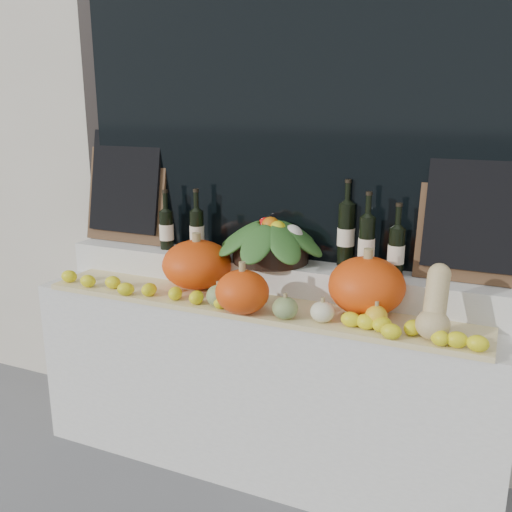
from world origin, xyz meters
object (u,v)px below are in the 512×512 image
at_px(butternut_squash, 435,306).
at_px(wine_bottle_tall, 346,234).
at_px(pumpkin_right, 367,286).
at_px(produce_bowl, 271,240).
at_px(pumpkin_left, 197,264).

relative_size(butternut_squash, wine_bottle_tall, 0.69).
relative_size(pumpkin_right, produce_bowl, 0.58).
bearing_deg(pumpkin_left, wine_bottle_tall, 19.22).
bearing_deg(butternut_squash, pumpkin_left, 172.39).
distance_m(pumpkin_right, wine_bottle_tall, 0.35).
bearing_deg(butternut_squash, pumpkin_right, 155.81).
bearing_deg(pumpkin_right, produce_bowl, 161.80).
height_order(butternut_squash, wine_bottle_tall, wine_bottle_tall).
height_order(pumpkin_left, pumpkin_right, pumpkin_right).
xyz_separation_m(pumpkin_left, produce_bowl, (0.33, 0.15, 0.12)).
xyz_separation_m(pumpkin_right, wine_bottle_tall, (-0.17, 0.26, 0.16)).
bearing_deg(pumpkin_right, wine_bottle_tall, 123.38).
height_order(pumpkin_right, butternut_squash, butternut_squash).
relative_size(pumpkin_right, wine_bottle_tall, 0.81).
xyz_separation_m(butternut_squash, wine_bottle_tall, (-0.47, 0.39, 0.16)).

